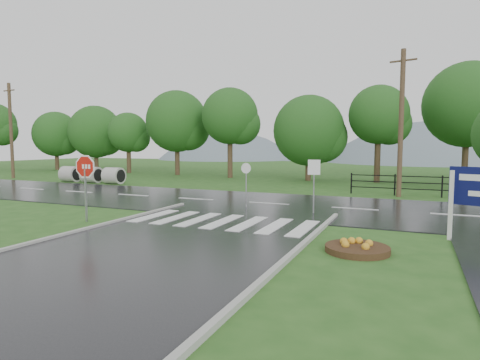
% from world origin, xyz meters
% --- Properties ---
extents(ground, '(120.00, 120.00, 0.00)m').
position_xyz_m(ground, '(0.00, 0.00, 0.00)').
color(ground, '#28541C').
rests_on(ground, ground).
extents(main_road, '(90.00, 8.00, 0.04)m').
position_xyz_m(main_road, '(0.00, 10.00, 0.00)').
color(main_road, black).
rests_on(main_road, ground).
extents(crosswalk, '(6.50, 2.80, 0.02)m').
position_xyz_m(crosswalk, '(0.00, 5.00, 0.06)').
color(crosswalk, silver).
rests_on(crosswalk, ground).
extents(fence_west, '(9.58, 0.08, 1.20)m').
position_xyz_m(fence_west, '(7.75, 16.00, 0.72)').
color(fence_west, black).
rests_on(fence_west, ground).
extents(hills, '(102.00, 48.00, 48.00)m').
position_xyz_m(hills, '(3.49, 65.00, -15.54)').
color(hills, slate).
rests_on(hills, ground).
extents(treeline, '(83.20, 5.20, 10.00)m').
position_xyz_m(treeline, '(1.00, 24.00, 0.00)').
color(treeline, '#1A4B17').
rests_on(treeline, ground).
extents(culvert_pipes, '(5.50, 1.20, 1.20)m').
position_xyz_m(culvert_pipes, '(-15.78, 15.00, 0.60)').
color(culvert_pipes, '#9E9B93').
rests_on(culvert_pipes, ground).
extents(stop_sign, '(1.17, 0.09, 2.63)m').
position_xyz_m(stop_sign, '(-4.73, 3.20, 1.84)').
color(stop_sign, '#939399').
rests_on(stop_sign, ground).
extents(flower_bed, '(1.68, 1.68, 0.34)m').
position_xyz_m(flower_bed, '(5.02, 2.83, 0.13)').
color(flower_bed, '#332111').
rests_on(flower_bed, ground).
extents(reg_sign_small, '(0.49, 0.11, 2.24)m').
position_xyz_m(reg_sign_small, '(2.60, 8.12, 1.58)').
color(reg_sign_small, '#939399').
rests_on(reg_sign_small, ground).
extents(reg_sign_round, '(0.47, 0.08, 2.03)m').
position_xyz_m(reg_sign_round, '(-0.57, 8.58, 1.30)').
color(reg_sign_round, '#939399').
rests_on(reg_sign_round, ground).
extents(utility_pole_west, '(1.42, 0.27, 7.99)m').
position_xyz_m(utility_pole_west, '(-24.94, 15.50, 4.06)').
color(utility_pole_west, '#473523').
rests_on(utility_pole_west, ground).
extents(utility_pole_east, '(1.38, 0.45, 7.92)m').
position_xyz_m(utility_pole_east, '(5.60, 15.50, 4.03)').
color(utility_pole_east, '#473523').
rests_on(utility_pole_east, ground).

